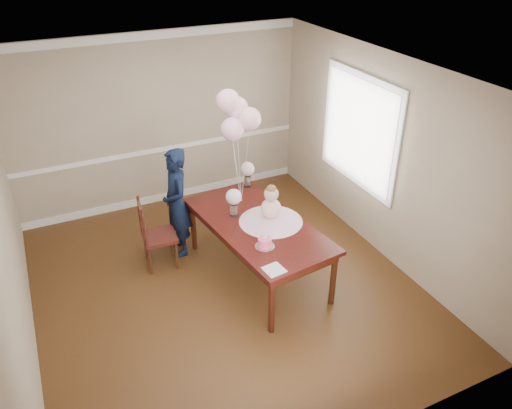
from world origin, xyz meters
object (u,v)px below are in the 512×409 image
(birthday_cake, at_px, (265,242))
(woman, at_px, (177,203))
(dining_table_top, at_px, (258,225))
(dining_chair_seat, at_px, (159,237))

(birthday_cake, xyz_separation_m, woman, (-0.60, 1.44, -0.08))
(birthday_cake, height_order, woman, woman)
(dining_table_top, distance_m, dining_chair_seat, 1.35)
(dining_chair_seat, height_order, woman, woman)
(birthday_cake, distance_m, dining_chair_seat, 1.60)
(birthday_cake, height_order, dining_chair_seat, birthday_cake)
(dining_table_top, height_order, dining_chair_seat, dining_table_top)
(birthday_cake, distance_m, woman, 1.56)
(birthday_cake, bearing_deg, dining_chair_seat, 126.66)
(birthday_cake, bearing_deg, woman, 112.72)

